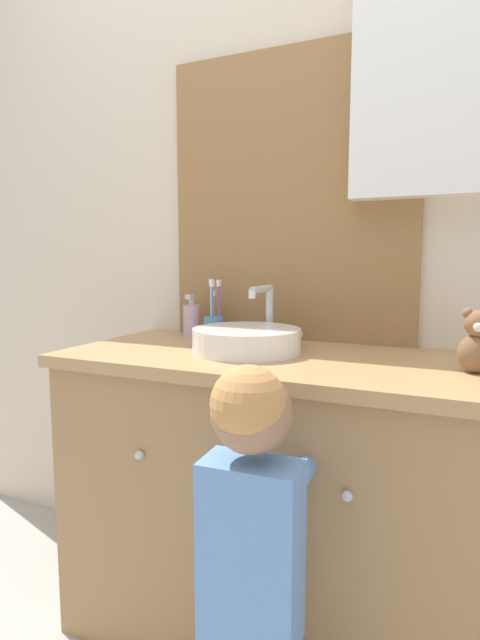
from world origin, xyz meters
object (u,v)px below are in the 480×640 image
toothbrush_holder (214,324)px  soap_dispenser (192,320)px  teddy_bear (477,343)px  sink_basin (248,339)px  child_figure (252,547)px

toothbrush_holder → soap_dispenser: bearing=178.5°
soap_dispenser → teddy_bear: bearing=-13.0°
sink_basin → teddy_bear: bearing=-2.2°
child_figure → soap_dispenser: bearing=128.4°
soap_dispenser → child_figure: 0.89m
child_figure → teddy_bear: bearing=47.5°
toothbrush_holder → child_figure: (0.42, -0.64, -0.35)m
child_figure → teddy_bear: size_ratio=6.05×
sink_basin → toothbrush_holder: 0.28m
sink_basin → toothbrush_holder: size_ratio=1.80×
soap_dispenser → teddy_bear: size_ratio=0.95×
teddy_bear → soap_dispenser: bearing=167.0°
toothbrush_holder → teddy_bear: size_ratio=1.31×
toothbrush_holder → child_figure: size_ratio=0.22×
child_figure → teddy_bear: 0.70m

